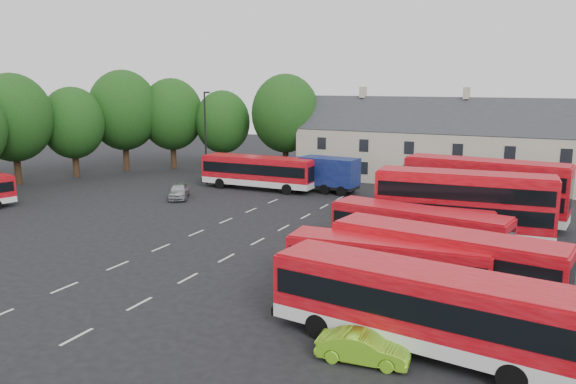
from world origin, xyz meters
name	(u,v)px	position (x,y,z in m)	size (l,w,h in m)	color
ground	(179,240)	(0.00, 0.00, 0.00)	(140.00, 140.00, 0.00)	black
lane_markings	(226,237)	(2.50, 2.00, 0.01)	(5.15, 33.80, 0.01)	beige
treeline	(130,117)	(-20.74, 19.36, 6.68)	(29.92, 32.59, 12.01)	black
terrace_houses	(463,148)	(14.00, 30.00, 3.86)	(35.70, 7.13, 10.06)	beige
bus_row_a	(419,302)	(18.29, -8.93, 2.06)	(12.35, 4.22, 3.42)	silver
bus_row_b	(387,262)	(15.46, -3.52, 1.72)	(10.24, 2.97, 2.86)	silver
bus_row_c	(445,257)	(18.10, -2.23, 1.97)	(11.88, 4.35, 3.28)	silver
bus_row_d	(418,228)	(15.49, 3.26, 1.85)	(11.12, 4.23, 3.07)	silver
bus_row_e	(415,225)	(14.94, 4.75, 1.65)	(9.84, 2.79, 2.75)	silver
bus_dd_south	(463,202)	(17.36, 8.21, 2.69)	(11.69, 3.54, 4.72)	silver
bus_dd_north	(484,187)	(18.04, 13.99, 2.77)	(12.09, 4.01, 4.86)	silver
bus_north	(258,170)	(-3.86, 18.37, 1.98)	(11.70, 2.82, 3.30)	silver
box_truck	(320,172)	(2.09, 20.08, 1.92)	(7.99, 3.09, 3.42)	black
silver_car	(179,191)	(-8.37, 11.33, 0.71)	(1.67, 4.15, 1.41)	#B1B4B9
lime_car	(363,348)	(16.63, -10.80, 0.59)	(1.25, 3.58, 1.18)	#7ECF1F
lamppost	(206,135)	(-10.14, 18.56, 5.14)	(0.67, 0.29, 9.62)	black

